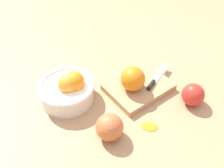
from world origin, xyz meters
TOP-DOWN VIEW (x-y plane):
  - ground_plane at (0.00, 0.00)m, footprint 2.40×2.40m
  - bowl at (-0.12, 0.16)m, footprint 0.18×0.18m
  - cutting_board at (0.10, 0.09)m, footprint 0.23×0.19m
  - orange_on_board at (0.08, 0.09)m, footprint 0.08×0.08m
  - knife at (0.16, 0.08)m, footprint 0.14×0.10m
  - apple_front_left at (-0.07, -0.04)m, footprint 0.08×0.08m
  - apple_front_right at (0.23, -0.04)m, footprint 0.07×0.07m
  - citrus_peel at (0.05, -0.06)m, footprint 0.06×0.06m

SIDE VIEW (x-z plane):
  - ground_plane at x=0.00m, z-range 0.00..0.00m
  - citrus_peel at x=0.05m, z-range 0.00..0.01m
  - cutting_board at x=0.10m, z-range 0.00..0.02m
  - knife at x=0.16m, z-range 0.02..0.03m
  - apple_front_right at x=0.23m, z-range 0.00..0.07m
  - apple_front_left at x=-0.07m, z-range 0.00..0.08m
  - bowl at x=-0.12m, z-range -0.01..0.10m
  - orange_on_board at x=0.08m, z-range 0.02..0.10m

